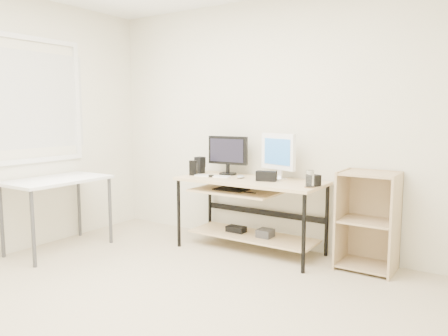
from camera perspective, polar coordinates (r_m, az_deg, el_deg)
room at (r=3.19m, az=-13.40°, el=5.18°), size 4.01×4.01×2.62m
desk at (r=4.48m, az=3.21°, el=-4.12°), size 1.50×0.65×0.75m
side_table at (r=4.80m, az=-20.95°, el=-2.24°), size 0.60×1.00×0.75m
shelf_unit at (r=4.21m, az=18.40°, el=-6.45°), size 0.50×0.40×0.90m
black_monitor at (r=4.73m, az=0.49°, el=2.01°), size 0.46×0.19×0.42m
white_imac at (r=4.44m, az=7.08°, el=1.98°), size 0.43×0.17×0.46m
keyboard at (r=4.61m, az=-1.50°, el=-1.05°), size 0.39×0.18×0.01m
mouse at (r=4.48m, az=2.18°, el=-1.14°), size 0.07×0.11×0.04m
center_speaker at (r=4.32m, az=5.54°, el=-1.06°), size 0.21×0.14×0.10m
speaker_left at (r=4.86m, az=-3.17°, el=0.43°), size 0.10×0.10×0.18m
speaker_right at (r=4.10m, az=11.76°, el=-1.61°), size 0.11×0.11×0.10m
audio_controller at (r=4.70m, az=-4.02°, el=0.02°), size 0.09×0.07×0.16m
volume_puck at (r=4.57m, az=-1.70°, el=-1.05°), size 0.06×0.06×0.02m
smartphone at (r=4.10m, az=11.33°, el=-2.27°), size 0.07×0.11×0.01m
coaster at (r=4.01m, az=11.12°, el=-2.48°), size 0.11×0.11×0.01m
drinking_glass at (r=4.00m, az=11.15°, el=-1.36°), size 0.09×0.09×0.15m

